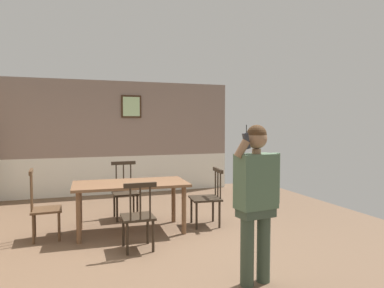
{
  "coord_description": "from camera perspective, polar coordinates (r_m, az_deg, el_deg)",
  "views": [
    {
      "loc": [
        -1.05,
        -4.76,
        1.66
      ],
      "look_at": [
        0.25,
        -0.96,
        1.43
      ],
      "focal_mm": 32.75,
      "sensor_mm": 36.0,
      "label": 1
    }
  ],
  "objects": [
    {
      "name": "person_figure",
      "position": [
        3.69,
        10.47,
        -7.88
      ],
      "size": [
        0.57,
        0.28,
        1.65
      ],
      "rotation": [
        0.0,
        0.0,
        3.27
      ],
      "color": "#3A493A",
      "rests_on": "ground_plane"
    },
    {
      "name": "room_back_partition",
      "position": [
        8.51,
        -11.84,
        0.71
      ],
      "size": [
        5.47,
        0.17,
        2.67
      ],
      "color": "gray",
      "rests_on": "ground_plane"
    },
    {
      "name": "dining_table",
      "position": [
        5.48,
        -9.96,
        -7.16
      ],
      "size": [
        1.74,
        0.94,
        0.76
      ],
      "rotation": [
        0.0,
        0.0,
        -0.04
      ],
      "color": "brown",
      "rests_on": "ground_plane"
    },
    {
      "name": "chair_near_window",
      "position": [
        5.52,
        -23.06,
        -9.45
      ],
      "size": [
        0.43,
        0.43,
        1.02
      ],
      "rotation": [
        0.0,
        0.0,
        4.76
      ],
      "color": "#513823",
      "rests_on": "ground_plane"
    },
    {
      "name": "ground_plane",
      "position": [
        5.15,
        -6.4,
        -15.53
      ],
      "size": [
        8.08,
        8.08,
        0.0
      ],
      "primitive_type": "plane",
      "color": "brown"
    },
    {
      "name": "chair_opposite_corner",
      "position": [
        4.73,
        -8.74,
        -11.56
      ],
      "size": [
        0.42,
        0.42,
        0.92
      ],
      "rotation": [
        0.0,
        0.0,
        0.0
      ],
      "color": "#2D2319",
      "rests_on": "ground_plane"
    },
    {
      "name": "chair_by_doorway",
      "position": [
        6.32,
        -10.83,
        -7.56
      ],
      "size": [
        0.44,
        0.44,
        0.99
      ],
      "rotation": [
        0.0,
        0.0,
        3.16
      ],
      "color": "#2D2319",
      "rests_on": "ground_plane"
    },
    {
      "name": "chair_at_table_head",
      "position": [
        5.79,
        2.53,
        -8.64
      ],
      "size": [
        0.52,
        0.52,
        0.93
      ],
      "rotation": [
        0.0,
        0.0,
        1.46
      ],
      "color": "#2D2319",
      "rests_on": "ground_plane"
    }
  ]
}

